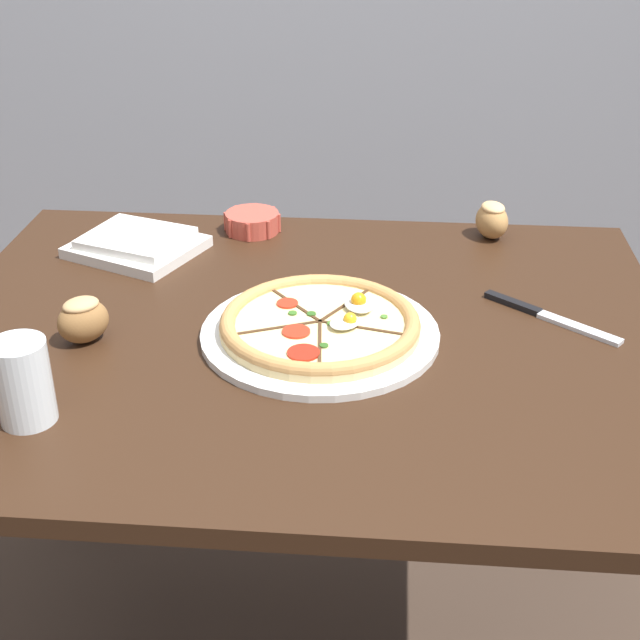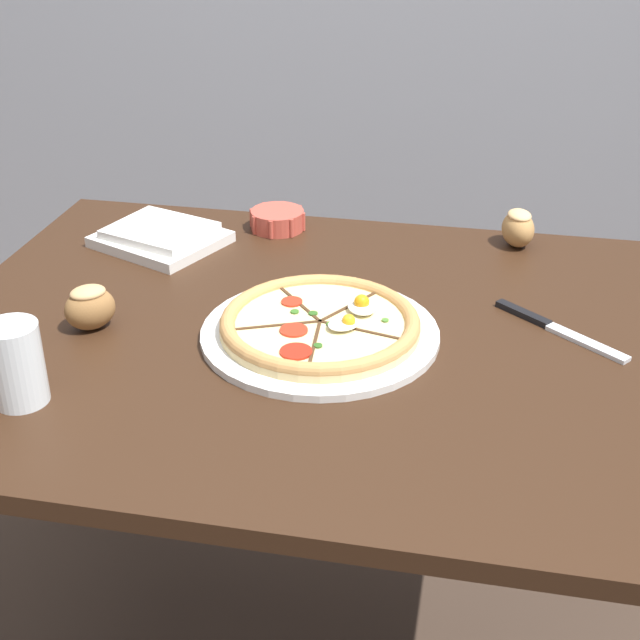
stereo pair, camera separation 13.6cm
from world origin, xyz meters
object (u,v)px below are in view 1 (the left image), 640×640
Objects in this scene: dining_table at (301,389)px; napkin_folded at (137,244)px; water_glass at (24,386)px; ramekin_bowl at (252,222)px; knife_main at (549,317)px; bread_piece_near at (492,219)px; pizza at (320,326)px; bread_piece_mid at (83,319)px.

napkin_folded reaches higher than dining_table.
ramekin_bowl is at bearing 73.38° from water_glass.
knife_main reaches higher than dining_table.
dining_table is at bearing -129.54° from bread_piece_near.
napkin_folded is at bearing 141.57° from pizza.
ramekin_bowl is 1.13× the size of bread_piece_mid.
water_glass is (-0.37, -0.25, 0.03)m from pizza.
pizza is at bearing -125.13° from bread_piece_near.
ramekin_bowl is (-0.13, 0.39, 0.13)m from dining_table.
bread_piece_near is (0.66, 0.13, 0.02)m from napkin_folded.
bread_piece_near is at bearing 139.59° from knife_main.
knife_main is 0.80m from water_glass.
water_glass is at bearing -140.43° from dining_table.
dining_table is 10.04× the size of water_glass.
ramekin_bowl is 1.22× the size of bread_piece_near.
pizza is at bearing 34.71° from water_glass.
bread_piece_mid is 0.21m from water_glass.
bread_piece_near reaches higher than knife_main.
bread_piece_near reaches higher than napkin_folded.
dining_table is 12.73× the size of bread_piece_near.
knife_main is at bearing -15.47° from napkin_folded.
water_glass reaches higher than ramekin_bowl.
water_glass is (0.00, -0.55, 0.04)m from napkin_folded.
knife_main is (0.72, 0.13, -0.03)m from bread_piece_mid.
water_glass is (-0.01, -0.21, 0.01)m from bread_piece_mid.
water_glass is at bearing -92.07° from bread_piece_mid.
bread_piece_mid is at bearing -88.44° from napkin_folded.
ramekin_bowl is 0.69m from water_glass.
napkin_folded is 0.76m from knife_main.
bread_piece_near is (0.46, 0.01, 0.02)m from ramekin_bowl.
knife_main is at bearing 25.32° from water_glass.
napkin_folded is at bearing 90.15° from water_glass.
water_glass reaches higher than dining_table.
ramekin_bowl reaches higher than knife_main.
napkin_folded is 0.67m from bread_piece_near.
napkin_folded is at bearing -149.51° from ramekin_bowl.
knife_main is (0.53, -0.32, -0.02)m from ramekin_bowl.
pizza is at bearing 6.64° from bread_piece_mid.
ramekin_bowl is at bearing 109.21° from dining_table.
pizza is 0.36m from bread_piece_mid.
pizza is at bearing -32.62° from dining_table.
ramekin_bowl is 0.56× the size of knife_main.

